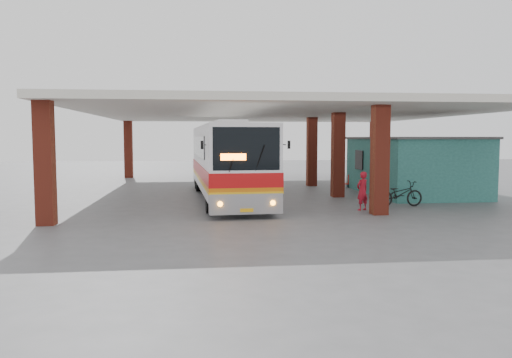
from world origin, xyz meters
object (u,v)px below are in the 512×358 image
object	(u,v)px
coach_bus	(227,161)
pedestrian	(362,191)
motorcycle	(400,194)
red_chair	(347,182)

from	to	relation	value
coach_bus	pedestrian	world-z (taller)	coach_bus
coach_bus	motorcycle	bearing A→B (deg)	-29.27
coach_bus	pedestrian	bearing A→B (deg)	-42.83
coach_bus	red_chair	world-z (taller)	coach_bus
red_chair	motorcycle	bearing A→B (deg)	-79.32
motorcycle	red_chair	distance (m)	8.70
motorcycle	coach_bus	bearing A→B (deg)	57.91
red_chair	pedestrian	bearing A→B (deg)	-90.96
motorcycle	pedestrian	bearing A→B (deg)	107.54
motorcycle	pedestrian	size ratio (longest dim) A/B	1.33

